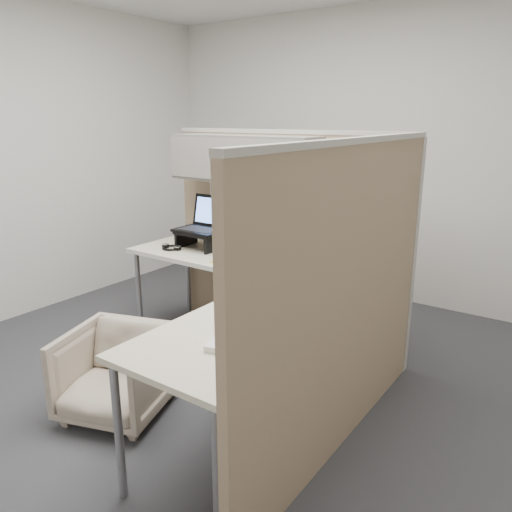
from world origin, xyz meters
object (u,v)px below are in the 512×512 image
Objects in this scene: monitor_left at (289,221)px; keyboard at (282,272)px; office_chair at (116,369)px; desk at (248,286)px.

monitor_left is 1.02× the size of keyboard.
desk is at bearing 40.99° from office_chair.
monitor_left reaches higher than keyboard.
keyboard reaches higher than office_chair.
monitor_left is 0.46m from keyboard.
monitor_left is (0.39, 1.30, 0.72)m from office_chair.
office_chair is at bearing -115.75° from monitor_left.
desk is at bearing -119.22° from keyboard.
keyboard is (0.55, 0.95, 0.45)m from office_chair.
office_chair is 1.19m from keyboard.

